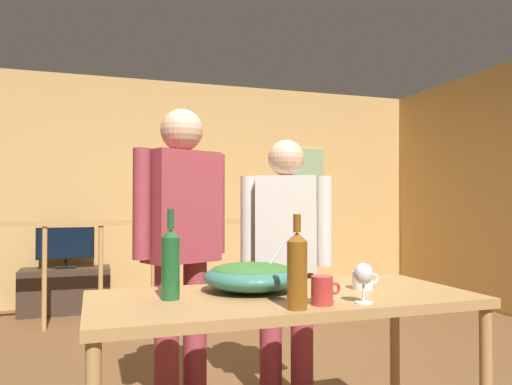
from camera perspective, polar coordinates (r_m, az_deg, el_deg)
The scene contains 14 objects.
back_wall at distance 6.02m, azimuth -8.82°, elevation 0.23°, with size 6.24×0.10×2.61m, color tan.
framed_picture at distance 6.46m, azimuth 5.86°, elevation 2.51°, with size 0.48×0.03×0.58m, color #86A170.
stair_railing at distance 4.91m, azimuth -11.65°, elevation -7.06°, with size 3.98×0.10×1.04m.
tv_console at distance 5.67m, azimuth -21.20°, elevation -10.51°, with size 0.90×0.40×0.47m, color #38281E.
flat_screen_tv at distance 5.58m, azimuth -21.17°, elevation -5.60°, with size 0.58×0.12×0.43m.
serving_table at distance 2.12m, azimuth 3.18°, elevation -13.64°, with size 1.59×0.71×0.77m.
salad_bowl at distance 2.17m, azimuth -0.44°, elevation -9.55°, with size 0.42×0.42×0.22m.
wine_glass at distance 1.94m, azimuth 12.33°, elevation -9.37°, with size 0.07×0.07×0.15m.
wine_bottle_green at distance 2.00m, azimuth -9.85°, elevation -7.97°, with size 0.07×0.07×0.36m.
wine_bottle_amber at distance 1.80m, azimuth 4.78°, elevation -8.83°, with size 0.07×0.07×0.34m.
mug_red at distance 1.90m, azimuth 7.70°, elevation -11.16°, with size 0.12×0.08×0.11m.
mug_white at distance 2.27m, azimuth 12.29°, elevation -9.89°, with size 0.13×0.09×0.08m.
person_standing_left at distance 2.70m, azimuth -8.63°, elevation -4.83°, with size 0.53×0.35×1.67m.
person_standing_right at distance 2.87m, azimuth 3.51°, elevation -6.69°, with size 0.50×0.34×1.52m.
Camera 1 is at (-1.00, -2.85, 1.16)m, focal length 34.57 mm.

